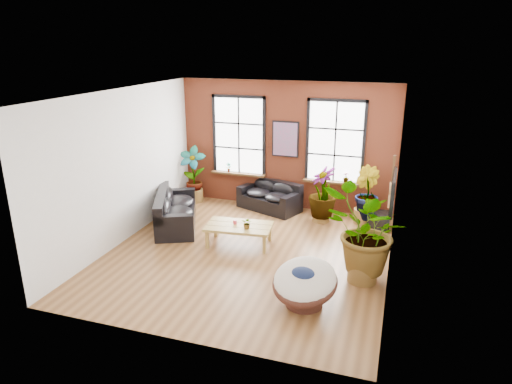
% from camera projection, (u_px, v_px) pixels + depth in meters
% --- Properties ---
extents(room, '(6.04, 6.54, 3.54)m').
position_uv_depth(room, '(249.00, 176.00, 9.69)').
color(room, brown).
rests_on(room, ground).
extents(sofa_back, '(1.90, 1.40, 0.79)m').
position_uv_depth(sofa_back, '(270.00, 197.00, 12.70)').
color(sofa_back, black).
rests_on(sofa_back, ground).
extents(sofa_left, '(1.74, 2.38, 0.87)m').
position_uv_depth(sofa_left, '(174.00, 211.00, 11.54)').
color(sofa_left, black).
rests_on(sofa_left, ground).
extents(coffee_table, '(1.57, 1.00, 0.57)m').
position_uv_depth(coffee_table, '(239.00, 227.00, 10.44)').
color(coffee_table, olive).
rests_on(coffee_table, ground).
extents(papasan_chair, '(1.38, 1.39, 0.87)m').
position_uv_depth(papasan_chair, '(305.00, 282.00, 8.01)').
color(papasan_chair, '#462219').
rests_on(papasan_chair, ground).
extents(poster, '(0.74, 0.06, 0.98)m').
position_uv_depth(poster, '(285.00, 139.00, 12.37)').
color(poster, black).
rests_on(poster, room).
extents(tv_wall_unit, '(0.13, 1.86, 1.20)m').
position_uv_depth(tv_wall_unit, '(392.00, 192.00, 9.31)').
color(tv_wall_unit, black).
rests_on(tv_wall_unit, room).
extents(media_box, '(0.58, 0.51, 0.44)m').
position_uv_depth(media_box, '(378.00, 221.00, 11.37)').
color(media_box, black).
rests_on(media_box, ground).
extents(pot_back_left, '(0.55, 0.55, 0.37)m').
position_uv_depth(pot_back_left, '(195.00, 195.00, 13.37)').
color(pot_back_left, brown).
rests_on(pot_back_left, ground).
extents(pot_back_right, '(0.69, 0.69, 0.38)m').
position_uv_depth(pot_back_right, '(364.00, 216.00, 11.76)').
color(pot_back_right, brown).
rests_on(pot_back_right, ground).
extents(pot_right_wall, '(0.74, 0.74, 0.42)m').
position_uv_depth(pot_right_wall, '(362.00, 271.00, 8.90)').
color(pot_right_wall, brown).
rests_on(pot_right_wall, ground).
extents(pot_mid, '(0.48, 0.48, 0.32)m').
position_uv_depth(pot_mid, '(321.00, 215.00, 11.89)').
color(pot_mid, brown).
rests_on(pot_mid, ground).
extents(floor_plant_back_left, '(0.84, 0.62, 1.48)m').
position_uv_depth(floor_plant_back_left, '(193.00, 172.00, 13.14)').
color(floor_plant_back_left, '#114319').
rests_on(floor_plant_back_left, ground).
extents(floor_plant_back_right, '(0.90, 0.94, 1.34)m').
position_uv_depth(floor_plant_back_right, '(366.00, 193.00, 11.56)').
color(floor_plant_back_right, '#114319').
rests_on(floor_plant_back_right, ground).
extents(floor_plant_right_wall, '(2.02, 2.03, 1.71)m').
position_uv_depth(floor_plant_right_wall, '(366.00, 233.00, 8.67)').
color(floor_plant_right_wall, '#114319').
rests_on(floor_plant_right_wall, ground).
extents(floor_plant_mid, '(1.03, 1.03, 1.32)m').
position_uv_depth(floor_plant_mid, '(323.00, 192.00, 11.67)').
color(floor_plant_mid, '#114319').
rests_on(floor_plant_mid, ground).
extents(table_plant, '(0.24, 0.21, 0.26)m').
position_uv_depth(table_plant, '(247.00, 223.00, 10.19)').
color(table_plant, '#114319').
rests_on(table_plant, coffee_table).
extents(sill_plant_left, '(0.17, 0.17, 0.27)m').
position_uv_depth(sill_plant_left, '(229.00, 167.00, 13.10)').
color(sill_plant_left, '#114319').
rests_on(sill_plant_left, room).
extents(sill_plant_right, '(0.19, 0.19, 0.27)m').
position_uv_depth(sill_plant_right, '(346.00, 177.00, 12.11)').
color(sill_plant_right, '#114319').
rests_on(sill_plant_right, room).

